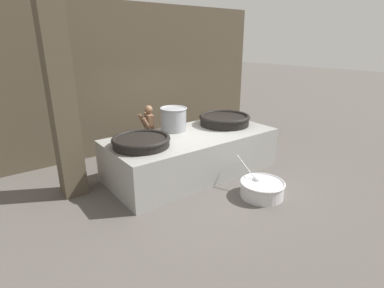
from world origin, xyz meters
TOP-DOWN VIEW (x-y plane):
  - ground_plane at (0.00, 0.00)m, footprint 60.00×60.00m
  - back_wall at (0.00, 2.55)m, footprint 8.20×0.24m
  - support_pillar at (-2.60, 0.66)m, footprint 0.45×0.45m
  - hearth_platform at (0.00, 0.00)m, footprint 3.96×1.85m
  - giant_wok_near at (-1.34, -0.03)m, footprint 1.21×1.21m
  - giant_wok_far at (1.18, 0.17)m, footprint 1.31×1.31m
  - stock_pot at (-0.16, 0.52)m, footprint 0.65×0.65m
  - cook at (-0.43, 1.26)m, footprint 0.42×0.59m
  - prep_bowl_vegetables at (0.41, -1.82)m, footprint 0.91×1.18m

SIDE VIEW (x-z plane):
  - ground_plane at x=0.00m, z-range 0.00..0.00m
  - prep_bowl_vegetables at x=0.41m, z-range -0.17..0.54m
  - hearth_platform at x=0.00m, z-range 0.00..0.96m
  - cook at x=-0.43m, z-range 0.06..1.54m
  - giant_wok_near at x=-1.34m, z-range 0.97..1.17m
  - giant_wok_far at x=1.18m, z-range 0.97..1.23m
  - stock_pot at x=-0.16m, z-range 0.97..1.53m
  - back_wall at x=0.00m, z-range 0.00..4.00m
  - support_pillar at x=-2.60m, z-range 0.00..4.00m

